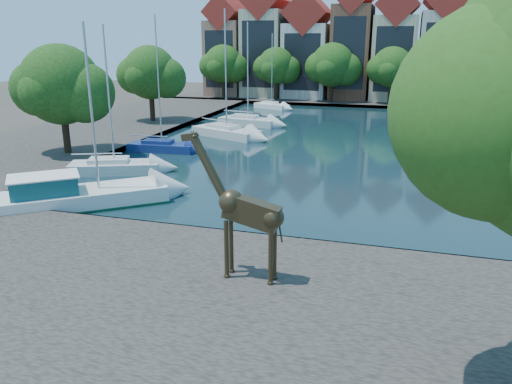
# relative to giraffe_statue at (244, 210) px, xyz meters

# --- Properties ---
(ground) EXTENTS (160.00, 160.00, 0.00)m
(ground) POSITION_rel_giraffe_statue_xyz_m (1.34, 4.39, -3.13)
(ground) COLOR #38332B
(ground) RESTS_ON ground
(water_basin) EXTENTS (38.00, 50.00, 0.08)m
(water_basin) POSITION_rel_giraffe_statue_xyz_m (1.34, 28.39, -3.09)
(water_basin) COLOR black
(water_basin) RESTS_ON ground
(near_quay) EXTENTS (50.00, 14.00, 0.50)m
(near_quay) POSITION_rel_giraffe_statue_xyz_m (1.34, -2.61, -2.88)
(near_quay) COLOR #46413C
(near_quay) RESTS_ON ground
(far_quay) EXTENTS (60.00, 16.00, 0.50)m
(far_quay) POSITION_rel_giraffe_statue_xyz_m (1.34, 60.39, -2.88)
(far_quay) COLOR #46413C
(far_quay) RESTS_ON ground
(left_quay) EXTENTS (14.00, 52.00, 0.50)m
(left_quay) POSITION_rel_giraffe_statue_xyz_m (-23.66, 28.39, -2.88)
(left_quay) COLOR #46413C
(left_quay) RESTS_ON ground
(townhouse_west_end) EXTENTS (5.44, 9.18, 14.93)m
(townhouse_west_end) POSITION_rel_giraffe_statue_xyz_m (-21.66, 60.38, 4.23)
(townhouse_west_end) COLOR #946850
(townhouse_west_end) RESTS_ON far_quay
(townhouse_west_mid) EXTENTS (5.94, 9.18, 16.79)m
(townhouse_west_mid) POSITION_rel_giraffe_statue_xyz_m (-15.66, 60.38, 5.11)
(townhouse_west_mid) COLOR #BBB190
(townhouse_west_mid) RESTS_ON far_quay
(townhouse_west_inner) EXTENTS (6.43, 9.18, 15.15)m
(townhouse_west_inner) POSITION_rel_giraffe_statue_xyz_m (-9.16, 60.38, 4.22)
(townhouse_west_inner) COLOR silver
(townhouse_west_inner) RESTS_ON far_quay
(townhouse_center) EXTENTS (5.44, 9.18, 16.93)m
(townhouse_center) POSITION_rel_giraffe_statue_xyz_m (-2.66, 60.38, 5.24)
(townhouse_center) COLOR brown
(townhouse_center) RESTS_ON far_quay
(townhouse_east_inner) EXTENTS (5.94, 9.18, 15.79)m
(townhouse_east_inner) POSITION_rel_giraffe_statue_xyz_m (3.34, 60.38, 4.60)
(townhouse_east_inner) COLOR #C3AF8B
(townhouse_east_inner) RESTS_ON far_quay
(townhouse_east_mid) EXTENTS (6.43, 9.18, 16.65)m
(townhouse_east_mid) POSITION_rel_giraffe_statue_xyz_m (9.84, 60.38, 4.97)
(townhouse_east_mid) COLOR #BFB5A3
(townhouse_east_mid) RESTS_ON far_quay
(townhouse_east_end) EXTENTS (5.44, 9.18, 14.43)m
(townhouse_east_end) POSITION_rel_giraffe_statue_xyz_m (16.34, 60.38, 3.98)
(townhouse_east_end) COLOR brown
(townhouse_east_end) RESTS_ON far_quay
(far_tree_far_west) EXTENTS (7.28, 5.60, 7.68)m
(far_tree_far_west) POSITION_rel_giraffe_statue_xyz_m (-20.56, 54.88, 2.05)
(far_tree_far_west) COLOR #332114
(far_tree_far_west) RESTS_ON far_quay
(far_tree_west) EXTENTS (6.76, 5.20, 7.36)m
(far_tree_west) POSITION_rel_giraffe_statue_xyz_m (-12.57, 54.88, 1.95)
(far_tree_west) COLOR #332114
(far_tree_west) RESTS_ON far_quay
(far_tree_mid_west) EXTENTS (7.80, 6.00, 8.00)m
(far_tree_mid_west) POSITION_rel_giraffe_statue_xyz_m (-4.55, 54.88, 2.16)
(far_tree_mid_west) COLOR #332114
(far_tree_mid_west) RESTS_ON far_quay
(far_tree_mid_east) EXTENTS (7.02, 5.40, 7.52)m
(far_tree_mid_east) POSITION_rel_giraffe_statue_xyz_m (3.44, 54.88, 2.00)
(far_tree_mid_east) COLOR #332114
(far_tree_mid_east) RESTS_ON far_quay
(far_tree_east) EXTENTS (7.54, 5.80, 7.84)m
(far_tree_east) POSITION_rel_giraffe_statue_xyz_m (11.45, 54.88, 2.11)
(far_tree_east) COLOR #332114
(far_tree_east) RESTS_ON far_quay
(side_tree_left_near) EXTENTS (7.80, 6.00, 8.20)m
(side_tree_left_near) POSITION_rel_giraffe_statue_xyz_m (-19.55, 16.38, 2.36)
(side_tree_left_near) COLOR #332114
(side_tree_left_near) RESTS_ON left_quay
(side_tree_left_far) EXTENTS (7.28, 5.60, 7.88)m
(side_tree_left_far) POSITION_rel_giraffe_statue_xyz_m (-20.56, 32.38, 2.25)
(side_tree_left_far) COLOR #332114
(side_tree_left_far) RESTS_ON left_quay
(giraffe_statue) EXTENTS (3.75, 0.71, 5.35)m
(giraffe_statue) POSITION_rel_giraffe_statue_xyz_m (0.00, 0.00, 0.00)
(giraffe_statue) COLOR #372D1B
(giraffe_statue) RESTS_ON near_quay
(motorsailer) EXTENTS (9.08, 8.18, 9.77)m
(motorsailer) POSITION_rel_giraffe_statue_xyz_m (-11.91, 6.19, -2.30)
(motorsailer) COLOR silver
(motorsailer) RESTS_ON water_basin
(sailboat_left_a) EXTENTS (6.40, 4.21, 9.83)m
(sailboat_left_a) POSITION_rel_giraffe_statue_xyz_m (-13.66, 13.33, -2.47)
(sailboat_left_a) COLOR silver
(sailboat_left_a) RESTS_ON water_basin
(sailboat_left_b) EXTENTS (5.61, 2.31, 10.74)m
(sailboat_left_b) POSITION_rel_giraffe_statue_xyz_m (-13.66, 20.53, -2.52)
(sailboat_left_b) COLOR navy
(sailboat_left_b) RESTS_ON water_basin
(sailboat_left_c) EXTENTS (7.36, 4.94, 11.46)m
(sailboat_left_c) POSITION_rel_giraffe_statue_xyz_m (-10.66, 28.05, -2.44)
(sailboat_left_c) COLOR silver
(sailboat_left_c) RESTS_ON water_basin
(sailboat_left_d) EXTENTS (6.48, 3.08, 10.53)m
(sailboat_left_d) POSITION_rel_giraffe_statue_xyz_m (-10.66, 34.86, -2.45)
(sailboat_left_d) COLOR silver
(sailboat_left_d) RESTS_ON water_basin
(sailboat_left_e) EXTENTS (5.11, 3.58, 9.53)m
(sailboat_left_e) POSITION_rel_giraffe_statue_xyz_m (-11.57, 48.38, -2.53)
(sailboat_left_e) COLOR white
(sailboat_left_e) RESTS_ON water_basin
(sailboat_right_d) EXTENTS (6.83, 4.54, 8.50)m
(sailboat_right_d) POSITION_rel_giraffe_statue_xyz_m (13.34, 38.90, -2.46)
(sailboat_right_d) COLOR white
(sailboat_right_d) RESTS_ON water_basin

